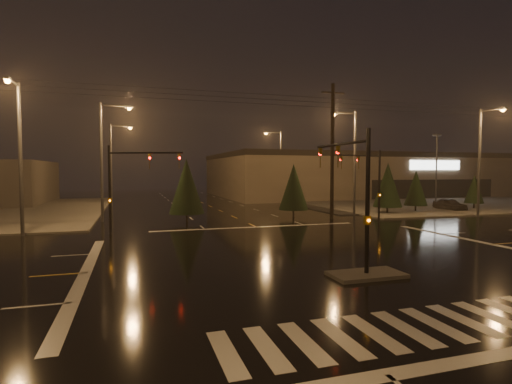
{
  "coord_description": "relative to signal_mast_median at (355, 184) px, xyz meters",
  "views": [
    {
      "loc": [
        -9.06,
        -17.97,
        4.28
      ],
      "look_at": [
        -1.79,
        5.38,
        3.0
      ],
      "focal_mm": 28.0,
      "sensor_mm": 36.0,
      "label": 1
    }
  ],
  "objects": [
    {
      "name": "ground",
      "position": [
        -0.0,
        3.07,
        -3.75
      ],
      "size": [
        140.0,
        140.0,
        0.0
      ],
      "primitive_type": "plane",
      "color": "black",
      "rests_on": "ground"
    },
    {
      "name": "sidewalk_ne",
      "position": [
        30.0,
        33.07,
        -3.69
      ],
      "size": [
        36.0,
        36.0,
        0.12
      ],
      "primitive_type": "cube",
      "color": "#4C4944",
      "rests_on": "ground"
    },
    {
      "name": "median_island",
      "position": [
        -0.0,
        -0.93,
        -3.68
      ],
      "size": [
        3.0,
        1.6,
        0.15
      ],
      "primitive_type": "cube",
      "color": "#4C4944",
      "rests_on": "ground"
    },
    {
      "name": "crosswalk",
      "position": [
        -0.0,
        -5.93,
        -3.75
      ],
      "size": [
        15.0,
        2.6,
        0.01
      ],
      "primitive_type": "cube",
      "color": "beige",
      "rests_on": "ground"
    },
    {
      "name": "stop_bar_far",
      "position": [
        -0.0,
        14.07,
        -3.75
      ],
      "size": [
        16.0,
        0.5,
        0.01
      ],
      "primitive_type": "cube",
      "color": "beige",
      "rests_on": "ground"
    },
    {
      "name": "parking_lot",
      "position": [
        35.0,
        31.07,
        -3.71
      ],
      "size": [
        50.0,
        24.0,
        0.08
      ],
      "primitive_type": "cube",
      "color": "black",
      "rests_on": "ground"
    },
    {
      "name": "retail_building",
      "position": [
        35.0,
        49.06,
        0.09
      ],
      "size": [
        60.2,
        28.3,
        7.2
      ],
      "color": "#675B4A",
      "rests_on": "ground"
    },
    {
      "name": "signal_mast_median",
      "position": [
        0.0,
        0.0,
        0.0
      ],
      "size": [
        0.25,
        4.59,
        6.0
      ],
      "color": "black",
      "rests_on": "ground"
    },
    {
      "name": "signal_mast_ne",
      "position": [
        9.5,
        13.21,
        0.04
      ],
      "size": [
        4.84,
        1.86,
        6.0
      ],
      "color": "black",
      "rests_on": "ground"
    },
    {
      "name": "signal_mast_nw",
      "position": [
        -9.5,
        13.21,
        0.04
      ],
      "size": [
        4.84,
        1.86,
        6.0
      ],
      "color": "black",
      "rests_on": "ground"
    },
    {
      "name": "streetlight_1",
      "position": [
        -11.18,
        21.07,
        2.05
      ],
      "size": [
        2.77,
        0.32,
        10.0
      ],
      "color": "#38383A",
      "rests_on": "ground"
    },
    {
      "name": "streetlight_2",
      "position": [
        -11.18,
        37.07,
        2.05
      ],
      "size": [
        2.77,
        0.32,
        10.0
      ],
      "color": "#38383A",
      "rests_on": "ground"
    },
    {
      "name": "streetlight_3",
      "position": [
        11.18,
        19.07,
        2.05
      ],
      "size": [
        2.77,
        0.32,
        10.0
      ],
      "color": "#38383A",
      "rests_on": "ground"
    },
    {
      "name": "streetlight_4",
      "position": [
        11.18,
        39.07,
        2.05
      ],
      "size": [
        2.77,
        0.32,
        10.0
      ],
      "color": "#38383A",
      "rests_on": "ground"
    },
    {
      "name": "streetlight_5",
      "position": [
        -16.0,
        14.26,
        2.05
      ],
      "size": [
        0.32,
        2.77,
        10.0
      ],
      "color": "#38383A",
      "rests_on": "ground"
    },
    {
      "name": "streetlight_6",
      "position": [
        22.0,
        14.26,
        2.05
      ],
      "size": [
        0.32,
        2.77,
        10.0
      ],
      "color": "#38383A",
      "rests_on": "ground"
    },
    {
      "name": "utility_pole_1",
      "position": [
        8.0,
        17.07,
        2.38
      ],
      "size": [
        2.2,
        0.32,
        12.0
      ],
      "color": "black",
      "rests_on": "ground"
    },
    {
      "name": "conifer_0",
      "position": [
        15.43,
        19.31,
        -0.84
      ],
      "size": [
        2.83,
        2.83,
        5.12
      ],
      "color": "black",
      "rests_on": "ground"
    },
    {
      "name": "conifer_1",
      "position": [
        19.3,
        19.9,
        -1.22
      ],
      "size": [
        2.35,
        2.35,
        4.38
      ],
      "color": "black",
      "rests_on": "ground"
    },
    {
      "name": "conifer_2",
      "position": [
        27.53,
        20.41,
        -1.46
      ],
      "size": [
        2.05,
        2.05,
        3.9
      ],
      "color": "black",
      "rests_on": "ground"
    },
    {
      "name": "conifer_3",
      "position": [
        -4.68,
        18.87,
        -0.74
      ],
      "size": [
        2.96,
        2.96,
        5.33
      ],
      "color": "black",
      "rests_on": "ground"
    },
    {
      "name": "conifer_4",
      "position": [
        5.25,
        19.33,
        -0.92
      ],
      "size": [
        2.73,
        2.73,
        4.96
      ],
      "color": "black",
      "rests_on": "ground"
    },
    {
      "name": "car_parked",
      "position": [
        23.99,
        20.17,
        -3.08
      ],
      "size": [
        1.6,
        3.93,
        1.34
      ],
      "primitive_type": "imported",
      "rotation": [
        0.0,
        0.0,
        -0.01
      ],
      "color": "black",
      "rests_on": "ground"
    }
  ]
}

